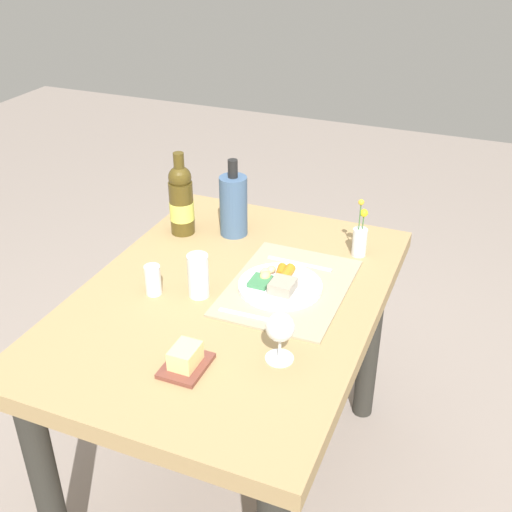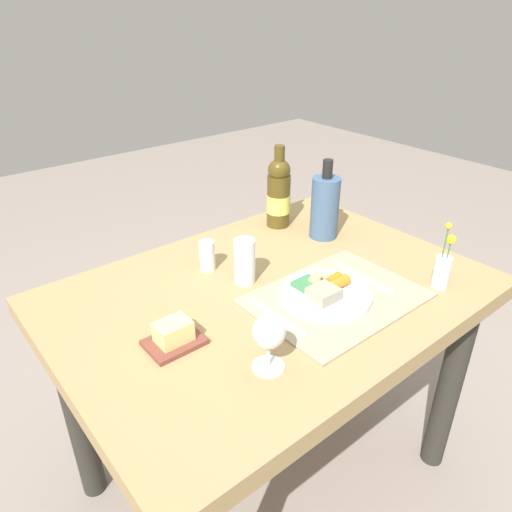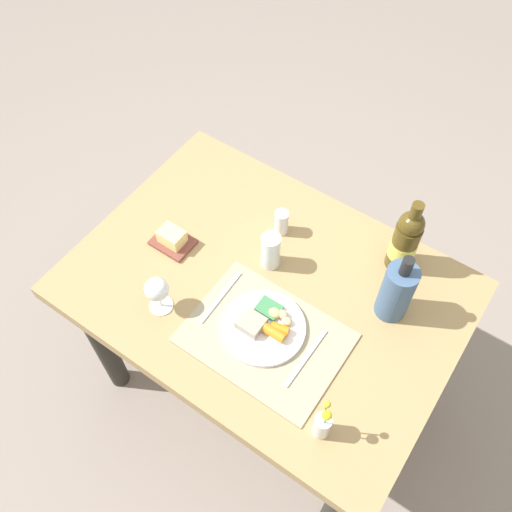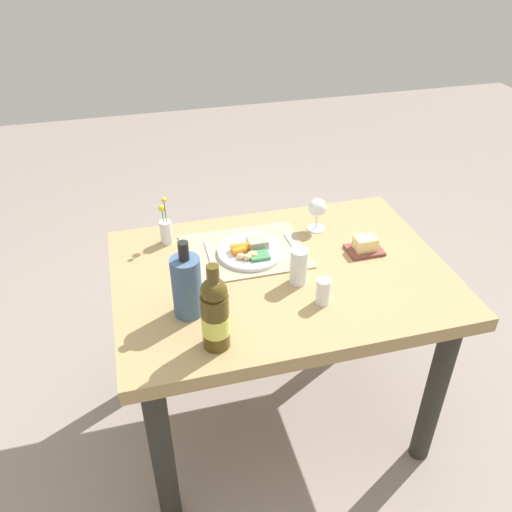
{
  "view_description": "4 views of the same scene",
  "coord_description": "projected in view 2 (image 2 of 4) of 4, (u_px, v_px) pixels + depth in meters",
  "views": [
    {
      "loc": [
        -1.37,
        -0.65,
        1.77
      ],
      "look_at": [
        0.08,
        -0.05,
        0.87
      ],
      "focal_mm": 44.19,
      "sensor_mm": 36.0,
      "label": 1
    },
    {
      "loc": [
        -0.74,
        -0.83,
        1.48
      ],
      "look_at": [
        0.02,
        0.09,
        0.83
      ],
      "focal_mm": 33.35,
      "sensor_mm": 36.0,
      "label": 2
    },
    {
      "loc": [
        0.48,
        -0.75,
        2.24
      ],
      "look_at": [
        -0.07,
        0.05,
        0.82
      ],
      "focal_mm": 39.26,
      "sensor_mm": 36.0,
      "label": 3
    },
    {
      "loc": [
        0.47,
        1.44,
        1.87
      ],
      "look_at": [
        0.09,
        -0.01,
        0.84
      ],
      "focal_mm": 37.14,
      "sensor_mm": 36.0,
      "label": 4
    }
  ],
  "objects": [
    {
      "name": "water_tumbler",
      "position": [
        245.0,
        264.0,
        1.32
      ],
      "size": [
        0.06,
        0.06,
        0.13
      ],
      "color": "silver",
      "rests_on": "dining_table"
    },
    {
      "name": "salt_shaker",
      "position": [
        207.0,
        256.0,
        1.39
      ],
      "size": [
        0.05,
        0.05,
        0.09
      ],
      "primitive_type": "cylinder",
      "color": "white",
      "rests_on": "dining_table"
    },
    {
      "name": "wine_bottle",
      "position": [
        279.0,
        193.0,
        1.63
      ],
      "size": [
        0.08,
        0.08,
        0.29
      ],
      "color": "#4D3E15",
      "rests_on": "dining_table"
    },
    {
      "name": "dining_table",
      "position": [
        271.0,
        323.0,
        1.38
      ],
      "size": [
        1.17,
        0.84,
        0.77
      ],
      "color": "#A38556",
      "rests_on": "ground_plane"
    },
    {
      "name": "cooler_bottle",
      "position": [
        325.0,
        207.0,
        1.56
      ],
      "size": [
        0.09,
        0.09,
        0.27
      ],
      "color": "#415D81",
      "rests_on": "dining_table"
    },
    {
      "name": "fork",
      "position": [
        276.0,
        316.0,
        1.19
      ],
      "size": [
        0.02,
        0.21,
        0.0
      ],
      "primitive_type": "cube",
      "rotation": [
        0.0,
        0.0,
        0.03
      ],
      "color": "silver",
      "rests_on": "placemat"
    },
    {
      "name": "knife",
      "position": [
        364.0,
        278.0,
        1.35
      ],
      "size": [
        0.02,
        0.21,
        0.0
      ],
      "primitive_type": "cube",
      "rotation": [
        0.0,
        0.0,
        -0.02
      ],
      "color": "silver",
      "rests_on": "placemat"
    },
    {
      "name": "placemat",
      "position": [
        336.0,
        298.0,
        1.27
      ],
      "size": [
        0.45,
        0.33,
        0.01
      ],
      "primitive_type": "cube",
      "color": "tan",
      "rests_on": "dining_table"
    },
    {
      "name": "wine_glass",
      "position": [
        269.0,
        334.0,
        0.99
      ],
      "size": [
        0.07,
        0.07,
        0.13
      ],
      "color": "white",
      "rests_on": "dining_table"
    },
    {
      "name": "ground_plane",
      "position": [
        268.0,
        472.0,
        1.69
      ],
      "size": [
        8.0,
        8.0,
        0.0
      ],
      "primitive_type": "plane",
      "color": "gray"
    },
    {
      "name": "flower_vase",
      "position": [
        442.0,
        268.0,
        1.3
      ],
      "size": [
        0.05,
        0.05,
        0.2
      ],
      "color": "silver",
      "rests_on": "dining_table"
    },
    {
      "name": "dinner_plate",
      "position": [
        325.0,
        292.0,
        1.27
      ],
      "size": [
        0.25,
        0.25,
        0.05
      ],
      "color": "white",
      "rests_on": "placemat"
    },
    {
      "name": "butter_dish",
      "position": [
        174.0,
        336.0,
        1.1
      ],
      "size": [
        0.13,
        0.1,
        0.06
      ],
      "color": "brown",
      "rests_on": "dining_table"
    }
  ]
}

